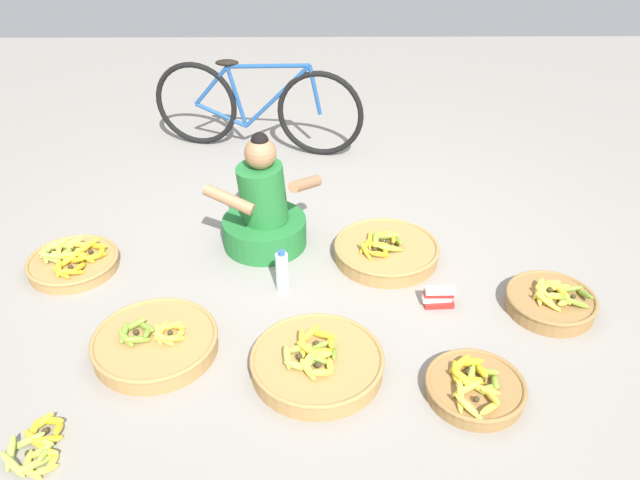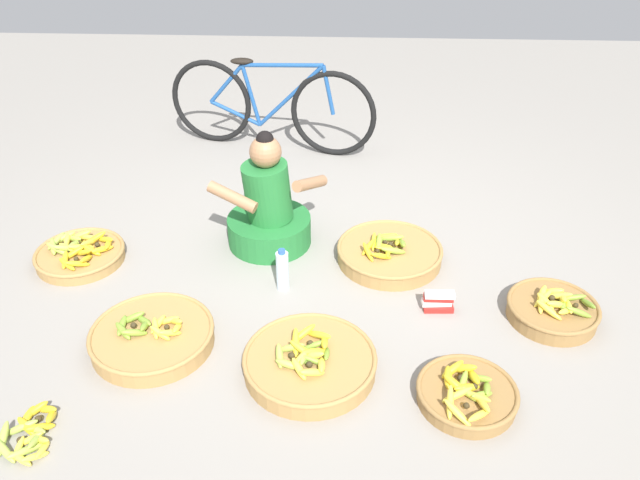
{
  "view_description": "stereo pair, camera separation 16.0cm",
  "coord_description": "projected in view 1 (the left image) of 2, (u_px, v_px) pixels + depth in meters",
  "views": [
    {
      "loc": [
        -0.03,
        -3.06,
        2.21
      ],
      "look_at": [
        0.0,
        -0.2,
        0.35
      ],
      "focal_mm": 35.73,
      "sensor_mm": 36.0,
      "label": 1
    },
    {
      "loc": [
        0.13,
        -3.06,
        2.21
      ],
      "look_at": [
        0.0,
        -0.2,
        0.35
      ],
      "focal_mm": 35.73,
      "sensor_mm": 36.0,
      "label": 2
    }
  ],
  "objects": [
    {
      "name": "banana_basket_back_left",
      "position": [
        155.0,
        342.0,
        3.17
      ],
      "size": [
        0.63,
        0.63,
        0.16
      ],
      "color": "#A87F47",
      "rests_on": "ground"
    },
    {
      "name": "banana_basket_front_right",
      "position": [
        475.0,
        387.0,
        2.92
      ],
      "size": [
        0.47,
        0.47,
        0.15
      ],
      "color": "olive",
      "rests_on": "ground"
    },
    {
      "name": "banana_basket_back_center",
      "position": [
        73.0,
        261.0,
        3.77
      ],
      "size": [
        0.53,
        0.53,
        0.15
      ],
      "color": "#A87F47",
      "rests_on": "ground"
    },
    {
      "name": "packet_carton_stack",
      "position": [
        439.0,
        297.0,
        3.47
      ],
      "size": [
        0.17,
        0.08,
        0.12
      ],
      "color": "red",
      "rests_on": "ground"
    },
    {
      "name": "water_bottle",
      "position": [
        282.0,
        272.0,
        3.56
      ],
      "size": [
        0.07,
        0.07,
        0.26
      ],
      "color": "silver",
      "rests_on": "ground"
    },
    {
      "name": "banana_basket_front_center",
      "position": [
        317.0,
        362.0,
        3.05
      ],
      "size": [
        0.65,
        0.65,
        0.17
      ],
      "color": "#A87F47",
      "rests_on": "ground"
    },
    {
      "name": "ground_plane",
      "position": [
        320.0,
        271.0,
        3.77
      ],
      "size": [
        10.0,
        10.0,
        0.0
      ],
      "primitive_type": "plane",
      "color": "gray"
    },
    {
      "name": "vendor_woman_front",
      "position": [
        264.0,
        211.0,
        3.89
      ],
      "size": [
        0.7,
        0.54,
        0.76
      ],
      "color": "#237233",
      "rests_on": "ground"
    },
    {
      "name": "loose_bananas_near_bicycle",
      "position": [
        37.0,
        446.0,
        2.67
      ],
      "size": [
        0.27,
        0.34,
        0.1
      ],
      "color": "yellow",
      "rests_on": "ground"
    },
    {
      "name": "banana_basket_near_vendor",
      "position": [
        551.0,
        301.0,
        3.44
      ],
      "size": [
        0.48,
        0.48,
        0.17
      ],
      "color": "olive",
      "rests_on": "ground"
    },
    {
      "name": "banana_basket_mid_right",
      "position": [
        386.0,
        251.0,
        3.85
      ],
      "size": [
        0.64,
        0.64,
        0.17
      ],
      "color": "#A87F47",
      "rests_on": "ground"
    },
    {
      "name": "bicycle_leaning",
      "position": [
        256.0,
        107.0,
        5.01
      ],
      "size": [
        1.67,
        0.41,
        0.73
      ],
      "color": "black",
      "rests_on": "ground"
    }
  ]
}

